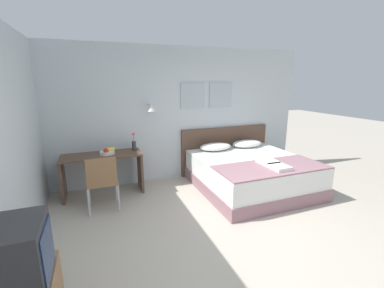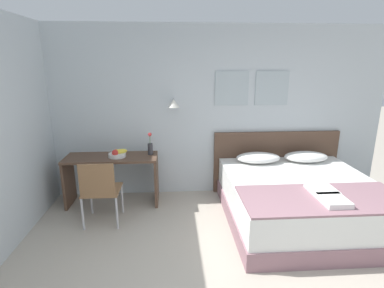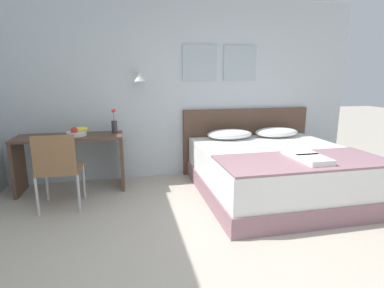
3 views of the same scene
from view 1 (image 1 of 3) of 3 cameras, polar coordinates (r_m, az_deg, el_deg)
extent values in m
plane|color=#B2A899|center=(3.37, 12.10, -22.79)|extent=(24.00, 24.00, 0.00)
cube|color=silver|center=(5.24, -3.59, 6.51)|extent=(5.64, 0.06, 2.65)
cube|color=#A8B7BC|center=(5.28, 0.17, 10.69)|extent=(0.52, 0.02, 0.52)
cube|color=#A8B7BC|center=(5.54, 6.37, 10.75)|extent=(0.52, 0.02, 0.52)
cylinder|color=#B2B2B7|center=(4.97, -9.37, 8.57)|extent=(0.02, 0.16, 0.02)
cone|color=white|center=(4.88, -9.13, 7.90)|extent=(0.17, 0.17, 0.12)
cube|color=gray|center=(5.06, 12.81, -8.35)|extent=(1.93, 2.00, 0.22)
cube|color=white|center=(4.96, 13.00, -5.16)|extent=(1.90, 1.96, 0.37)
cube|color=brown|center=(5.77, 7.38, -1.20)|extent=(2.05, 0.06, 1.01)
ellipsoid|color=white|center=(5.32, 5.25, -0.61)|extent=(0.68, 0.40, 0.15)
ellipsoid|color=white|center=(5.69, 12.13, 0.08)|extent=(0.68, 0.40, 0.15)
cube|color=gray|center=(4.45, 17.29, -4.94)|extent=(1.88, 0.80, 0.02)
cube|color=white|center=(4.57, 16.65, -3.86)|extent=(0.28, 0.35, 0.06)
cube|color=white|center=(4.36, 18.83, -4.88)|extent=(0.27, 0.32, 0.06)
cube|color=brown|center=(4.76, -19.43, -2.37)|extent=(1.35, 0.51, 0.03)
cube|color=brown|center=(4.90, -26.77, -7.20)|extent=(0.04, 0.47, 0.71)
cube|color=brown|center=(4.92, -11.43, -5.86)|extent=(0.04, 0.47, 0.71)
cube|color=#8E6642|center=(4.32, -19.34, -7.84)|extent=(0.47, 0.47, 0.02)
cube|color=#8E6642|center=(4.04, -19.47, -5.98)|extent=(0.43, 0.03, 0.43)
cylinder|color=#B7B7BC|center=(4.61, -21.92, -9.79)|extent=(0.03, 0.03, 0.44)
cylinder|color=#B7B7BC|center=(4.61, -16.50, -9.32)|extent=(0.03, 0.03, 0.44)
cylinder|color=#B7B7BC|center=(4.22, -21.96, -12.05)|extent=(0.03, 0.03, 0.44)
cylinder|color=#B7B7BC|center=(4.22, -15.99, -11.53)|extent=(0.03, 0.03, 0.44)
cylinder|color=silver|center=(4.72, -18.31, -1.84)|extent=(0.25, 0.25, 0.05)
ellipsoid|color=yellow|center=(4.72, -17.78, -1.14)|extent=(0.22, 0.15, 0.07)
sphere|color=orange|center=(4.75, -18.63, -1.25)|extent=(0.07, 0.07, 0.07)
sphere|color=red|center=(4.66, -18.57, -1.40)|extent=(0.09, 0.09, 0.09)
cylinder|color=#333338|center=(4.84, -12.76, -0.39)|extent=(0.08, 0.08, 0.17)
cylinder|color=#3D7538|center=(4.80, -12.86, 1.40)|extent=(0.01, 0.01, 0.14)
sphere|color=#DB3838|center=(4.79, -12.90, 2.22)|extent=(0.06, 0.06, 0.06)
cube|color=#2D2D30|center=(2.20, -35.80, -19.94)|extent=(0.46, 0.47, 0.47)
cube|color=navy|center=(2.15, -29.37, -19.88)|extent=(0.01, 0.38, 0.36)
camera|label=2|loc=(1.03, 53.87, 13.86)|focal=28.00mm
camera|label=3|loc=(1.06, 34.78, -17.11)|focal=28.00mm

